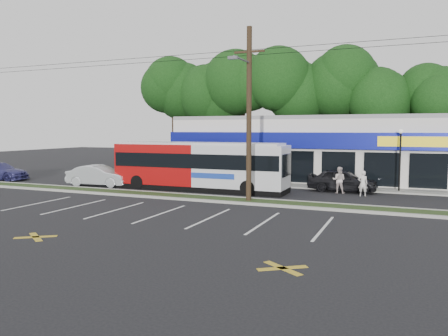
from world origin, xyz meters
The scene contains 14 objects.
ground centered at (0.00, 0.00, 0.00)m, with size 120.00×120.00×0.00m, color black.
grass_strip centered at (0.00, 1.00, 0.06)m, with size 40.00×1.60×0.12m, color #1F3315.
curb_south centered at (0.00, 0.15, 0.07)m, with size 40.00×0.25×0.14m, color #9E9E93.
curb_north centered at (0.00, 1.85, 0.07)m, with size 40.00×0.25×0.14m, color #9E9E93.
sidewalk centered at (5.00, 9.00, 0.05)m, with size 32.00×2.20×0.10m, color #9E9E93.
strip_mall centered at (5.50, 15.91, 2.65)m, with size 25.00×12.55×5.30m.
utility_pole centered at (2.83, 0.93, 5.41)m, with size 50.00×2.77×10.00m.
lamp_post centered at (11.00, 8.80, 2.67)m, with size 0.30×0.30×4.25m.
tree_line centered at (4.00, 26.00, 8.42)m, with size 46.76×6.76×11.83m.
metrobus centered at (-1.86, 4.50, 1.76)m, with size 12.41×2.76×3.33m.
car_dark centered at (7.44, 7.55, 0.78)m, with size 1.85×4.60×1.57m, color black.
car_silver centered at (-9.70, 3.50, 0.78)m, with size 1.66×4.75×1.57m, color #AFB3B8.
pedestrian_a centered at (8.90, 6.00, 0.81)m, with size 0.59×0.39×1.62m, color silver.
pedestrian_b centered at (7.32, 6.70, 0.88)m, with size 0.86×0.67×1.76m, color beige.
Camera 1 is at (11.38, -22.70, 4.25)m, focal length 35.00 mm.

